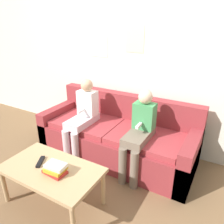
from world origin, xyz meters
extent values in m
plane|color=brown|center=(0.00, 0.00, 0.00)|extent=(10.00, 10.00, 0.00)
cube|color=silver|center=(0.00, 0.99, 1.30)|extent=(8.00, 0.06, 2.60)
cube|color=silver|center=(-0.55, 0.96, 1.36)|extent=(0.29, 0.00, 0.29)
cube|color=beige|center=(0.00, 0.96, 1.47)|extent=(0.25, 0.00, 0.33)
cube|color=maroon|center=(0.00, 0.47, 0.19)|extent=(2.01, 0.78, 0.38)
cube|color=maroon|center=(0.00, 0.79, 0.58)|extent=(2.01, 0.14, 0.40)
cube|color=maroon|center=(-0.94, 0.47, 0.27)|extent=(0.14, 0.78, 0.54)
cube|color=maroon|center=(0.94, 0.47, 0.27)|extent=(0.14, 0.78, 0.54)
cube|color=#A1343A|center=(-0.43, 0.44, 0.42)|extent=(0.85, 0.62, 0.07)
cube|color=#A1343A|center=(0.43, 0.44, 0.42)|extent=(0.85, 0.62, 0.07)
cube|color=tan|center=(-0.14, -0.54, 0.40)|extent=(0.95, 0.54, 0.04)
cylinder|color=tan|center=(-0.57, -0.77, 0.19)|extent=(0.04, 0.04, 0.38)
cylinder|color=tan|center=(0.29, -0.77, 0.19)|extent=(0.04, 0.04, 0.38)
cylinder|color=tan|center=(-0.57, -0.31, 0.19)|extent=(0.04, 0.04, 0.38)
cylinder|color=tan|center=(0.29, -0.31, 0.19)|extent=(0.04, 0.04, 0.38)
cylinder|color=silver|center=(-0.48, 0.05, 0.23)|extent=(0.09, 0.09, 0.45)
cylinder|color=silver|center=(-0.34, 0.05, 0.23)|extent=(0.09, 0.09, 0.45)
cube|color=silver|center=(-0.41, 0.31, 0.50)|extent=(0.23, 0.49, 0.09)
cube|color=white|center=(-0.41, 0.44, 0.70)|extent=(0.24, 0.16, 0.32)
sphere|color=tan|center=(-0.41, 0.44, 0.94)|extent=(0.15, 0.15, 0.15)
cube|color=white|center=(-0.41, 0.29, 0.64)|extent=(0.03, 0.12, 0.03)
cylinder|color=#756656|center=(0.31, 0.05, 0.23)|extent=(0.09, 0.09, 0.45)
cylinder|color=#756656|center=(0.45, 0.05, 0.23)|extent=(0.09, 0.09, 0.45)
cube|color=#756656|center=(0.38, 0.31, 0.50)|extent=(0.23, 0.49, 0.09)
cube|color=#429356|center=(0.38, 0.44, 0.69)|extent=(0.24, 0.16, 0.30)
sphere|color=beige|center=(0.38, 0.44, 0.92)|extent=(0.16, 0.16, 0.16)
cube|color=white|center=(0.38, 0.29, 0.63)|extent=(0.03, 0.12, 0.03)
cube|color=black|center=(-0.29, -0.53, 0.43)|extent=(0.12, 0.17, 0.02)
cube|color=red|center=(-0.06, -0.57, 0.43)|extent=(0.22, 0.14, 0.03)
cube|color=gold|center=(-0.05, -0.56, 0.46)|extent=(0.18, 0.16, 0.04)
cube|color=silver|center=(-0.05, -0.56, 0.50)|extent=(0.19, 0.14, 0.03)
camera|label=1|loc=(1.19, -1.71, 1.71)|focal=35.00mm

